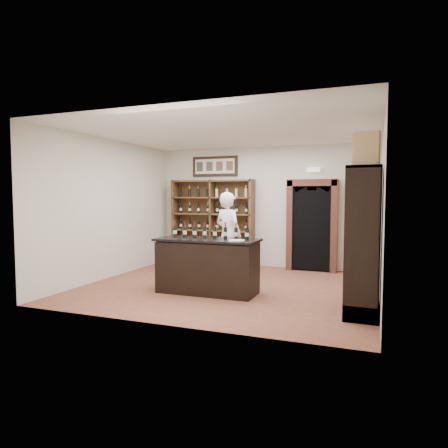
{
  "coord_description": "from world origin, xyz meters",
  "views": [
    {
      "loc": [
        2.66,
        -7.24,
        1.77
      ],
      "look_at": [
        -0.22,
        0.3,
        1.21
      ],
      "focal_mm": 32.0,
      "sensor_mm": 36.0,
      "label": 1
    }
  ],
  "objects": [
    {
      "name": "counter_bottle_7",
      "position": [
        0.52,
        -0.49,
        1.11
      ],
      "size": [
        0.07,
        0.07,
        0.3
      ],
      "color": "black",
      "rests_on": "tasting_counter"
    },
    {
      "name": "counter_bottle_1",
      "position": [
        -0.71,
        -0.49,
        1.11
      ],
      "size": [
        0.07,
        0.07,
        0.3
      ],
      "color": "black",
      "rests_on": "tasting_counter"
    },
    {
      "name": "counter_bottle_4",
      "position": [
        -0.1,
        -0.49,
        1.11
      ],
      "size": [
        0.07,
        0.07,
        0.3
      ],
      "color": "black",
      "rests_on": "tasting_counter"
    },
    {
      "name": "arched_doorway",
      "position": [
        1.25,
        2.33,
        1.14
      ],
      "size": [
        1.17,
        0.35,
        2.17
      ],
      "color": "black",
      "rests_on": "ground"
    },
    {
      "name": "ceiling",
      "position": [
        0.0,
        0.0,
        3.0
      ],
      "size": [
        5.5,
        5.5,
        0.0
      ],
      "primitive_type": "plane",
      "rotation": [
        3.14,
        0.0,
        0.0
      ],
      "color": "white",
      "rests_on": "wall_back"
    },
    {
      "name": "emergency_light",
      "position": [
        1.25,
        2.42,
        2.4
      ],
      "size": [
        0.3,
        0.1,
        0.1
      ],
      "primitive_type": "cube",
      "color": "white",
      "rests_on": "wall_back"
    },
    {
      "name": "shopkeeper",
      "position": [
        -0.31,
        0.79,
        0.93
      ],
      "size": [
        0.8,
        0.67,
        1.86
      ],
      "primitive_type": "imported",
      "rotation": [
        0.0,
        0.0,
        2.75
      ],
      "color": "white",
      "rests_on": "ground"
    },
    {
      "name": "floor",
      "position": [
        0.0,
        0.0,
        0.0
      ],
      "size": [
        5.5,
        5.5,
        0.0
      ],
      "primitive_type": "plane",
      "color": "brown",
      "rests_on": "ground"
    },
    {
      "name": "framed_picture",
      "position": [
        -1.3,
        2.47,
        2.55
      ],
      "size": [
        1.25,
        0.04,
        0.52
      ],
      "primitive_type": "cube",
      "color": "black",
      "rests_on": "wall_back"
    },
    {
      "name": "wall_back",
      "position": [
        0.0,
        2.5,
        1.5
      ],
      "size": [
        5.5,
        0.04,
        3.0
      ],
      "primitive_type": "cube",
      "color": "beige",
      "rests_on": "ground"
    },
    {
      "name": "wall_left",
      "position": [
        -2.75,
        0.0,
        1.5
      ],
      "size": [
        0.04,
        5.0,
        3.0
      ],
      "primitive_type": "cube",
      "color": "beige",
      "rests_on": "ground"
    },
    {
      "name": "wine_shelf",
      "position": [
        -1.3,
        2.33,
        1.1
      ],
      "size": [
        2.2,
        0.38,
        2.2
      ],
      "color": "brown",
      "rests_on": "ground"
    },
    {
      "name": "counter_bottle_3",
      "position": [
        -0.3,
        -0.49,
        1.11
      ],
      "size": [
        0.07,
        0.07,
        0.3
      ],
      "color": "black",
      "rests_on": "tasting_counter"
    },
    {
      "name": "plate",
      "position": [
        0.44,
        -0.81,
        1.01
      ],
      "size": [
        0.27,
        0.27,
        0.02
      ],
      "primitive_type": "cylinder",
      "color": "silver",
      "rests_on": "tasting_counter"
    },
    {
      "name": "wine_crate",
      "position": [
        2.5,
        -0.9,
        2.46
      ],
      "size": [
        0.39,
        0.22,
        0.53
      ],
      "primitive_type": "cube",
      "rotation": [
        0.0,
        0.0,
        -0.17
      ],
      "color": "tan",
      "rests_on": "side_cabinet"
    },
    {
      "name": "side_cabinet",
      "position": [
        2.52,
        -0.9,
        0.75
      ],
      "size": [
        0.48,
        1.2,
        2.2
      ],
      "color": "black",
      "rests_on": "ground"
    },
    {
      "name": "tasting_counter",
      "position": [
        -0.2,
        -0.6,
        0.49
      ],
      "size": [
        1.88,
        0.78,
        1.0
      ],
      "color": "black",
      "rests_on": "ground"
    },
    {
      "name": "wall_right",
      "position": [
        2.75,
        0.0,
        1.5
      ],
      "size": [
        0.04,
        5.0,
        3.0
      ],
      "primitive_type": "cube",
      "color": "beige",
      "rests_on": "ground"
    },
    {
      "name": "counter_bottle_5",
      "position": [
        0.11,
        -0.49,
        1.11
      ],
      "size": [
        0.07,
        0.07,
        0.3
      ],
      "color": "black",
      "rests_on": "tasting_counter"
    },
    {
      "name": "counter_bottle_6",
      "position": [
        0.31,
        -0.49,
        1.11
      ],
      "size": [
        0.07,
        0.07,
        0.3
      ],
      "color": "black",
      "rests_on": "tasting_counter"
    },
    {
      "name": "counter_bottle_2",
      "position": [
        -0.51,
        -0.49,
        1.11
      ],
      "size": [
        0.07,
        0.07,
        0.3
      ],
      "color": "black",
      "rests_on": "tasting_counter"
    },
    {
      "name": "counter_bottle_0",
      "position": [
        -0.92,
        -0.49,
        1.11
      ],
      "size": [
        0.07,
        0.07,
        0.3
      ],
      "color": "black",
      "rests_on": "tasting_counter"
    }
  ]
}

